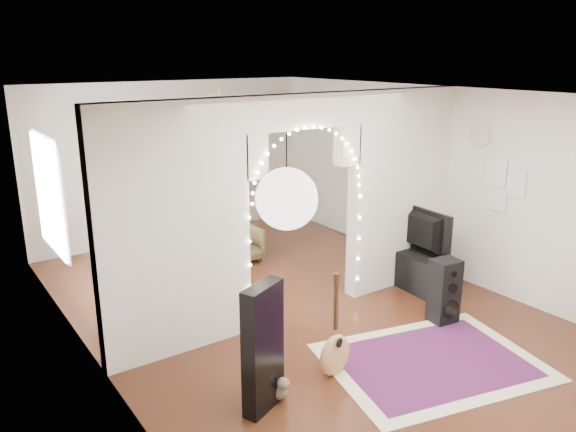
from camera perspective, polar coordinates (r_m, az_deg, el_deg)
floor at (r=7.21m, az=1.39°, el=-9.57°), size 7.50×7.50×0.00m
ceiling at (r=6.51m, az=1.55°, el=12.37°), size 5.00×7.50×0.02m
wall_back at (r=9.93m, az=-11.54°, el=5.53°), size 5.00×0.02×2.70m
wall_left at (r=5.68m, az=-19.31°, el=-3.05°), size 0.02×7.50×2.70m
wall_right at (r=8.42m, az=15.32°, el=3.39°), size 0.02×7.50×2.70m
divider_wall at (r=6.72m, az=1.47°, el=1.45°), size 5.00×0.20×2.70m
fairy_lights at (r=6.58m, az=2.15°, el=2.27°), size 1.64×0.04×1.60m
window at (r=7.34m, az=-23.14°, el=2.02°), size 0.04×1.20×1.40m
wall_clock at (r=7.91m, az=18.97°, el=7.83°), size 0.03×0.31×0.31m
picture_frames at (r=7.79m, az=20.92°, el=3.02°), size 0.02×0.50×0.70m
paper_lantern at (r=3.55m, az=-0.15°, el=1.76°), size 0.40×0.40×0.40m
ceiling_fan at (r=8.22m, az=-6.93°, el=10.96°), size 1.10×1.10×0.30m
area_rug at (r=6.29m, az=14.42°, el=-14.15°), size 2.49×2.09×0.02m
guitar_case at (r=5.14m, az=-2.57°, el=-13.28°), size 0.49×0.33×1.21m
acoustic_guitar at (r=5.72m, az=4.83°, el=-12.32°), size 0.40×0.26×0.93m
tabby_cat at (r=5.51m, az=-1.18°, el=-16.98°), size 0.20×0.43×0.29m
floor_speaker at (r=7.03m, az=15.61°, el=-7.38°), size 0.34×0.32×0.80m
media_console at (r=8.02m, az=12.52°, el=-5.29°), size 0.46×1.02×0.50m
tv at (r=7.83m, az=12.77°, el=-1.48°), size 0.21×1.08×0.62m
bookcase at (r=9.68m, az=-12.83°, el=1.77°), size 1.58×0.66×1.58m
dining_table at (r=10.00m, az=-8.15°, el=1.84°), size 1.31×0.98×0.76m
flower_vase at (r=9.96m, az=-8.19°, el=2.79°), size 0.21×0.21×0.19m
dining_chair_left at (r=8.79m, az=-4.89°, el=-2.86°), size 0.59×0.60×0.54m
dining_chair_right at (r=9.14m, az=-7.32°, el=-2.40°), size 0.61×0.62×0.48m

